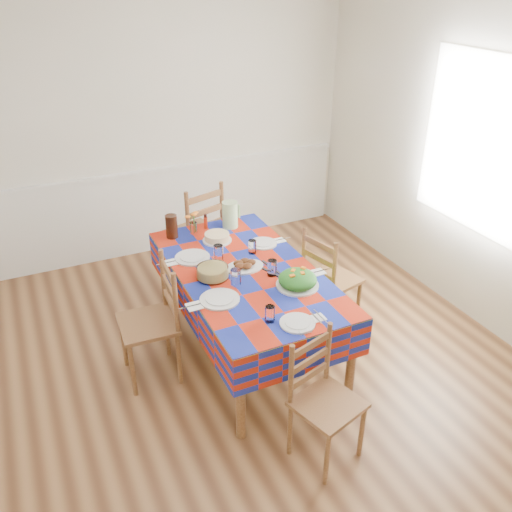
{
  "coord_description": "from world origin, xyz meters",
  "views": [
    {
      "loc": [
        -1.17,
        -2.77,
        2.79
      ],
      "look_at": [
        0.26,
        0.29,
        0.95
      ],
      "focal_mm": 38.0,
      "sensor_mm": 36.0,
      "label": 1
    }
  ],
  "objects_px": {
    "green_pitcher": "(230,215)",
    "chair_near": "(323,401)",
    "meat_platter": "(244,265)",
    "chair_right": "(328,280)",
    "tea_pitcher": "(172,226)",
    "chair_far": "(197,234)",
    "chair_left": "(154,322)",
    "dining_table": "(246,279)"
  },
  "relations": [
    {
      "from": "chair_near",
      "to": "chair_far",
      "type": "relative_size",
      "value": 0.84
    },
    {
      "from": "meat_platter",
      "to": "chair_far",
      "type": "xyz_separation_m",
      "value": [
        0.01,
        1.14,
        -0.25
      ]
    },
    {
      "from": "chair_left",
      "to": "chair_right",
      "type": "relative_size",
      "value": 1.04
    },
    {
      "from": "chair_near",
      "to": "chair_left",
      "type": "xyz_separation_m",
      "value": [
        -0.73,
        1.18,
        0.05
      ]
    },
    {
      "from": "meat_platter",
      "to": "chair_near",
      "type": "distance_m",
      "value": 1.26
    },
    {
      "from": "tea_pitcher",
      "to": "meat_platter",
      "type": "bearing_deg",
      "value": -65.25
    },
    {
      "from": "tea_pitcher",
      "to": "green_pitcher",
      "type": "bearing_deg",
      "value": -2.05
    },
    {
      "from": "chair_near",
      "to": "chair_right",
      "type": "xyz_separation_m",
      "value": [
        0.76,
        1.17,
        0.03
      ]
    },
    {
      "from": "dining_table",
      "to": "tea_pitcher",
      "type": "distance_m",
      "value": 0.86
    },
    {
      "from": "tea_pitcher",
      "to": "chair_left",
      "type": "bearing_deg",
      "value": -117.51
    },
    {
      "from": "green_pitcher",
      "to": "chair_near",
      "type": "height_order",
      "value": "green_pitcher"
    },
    {
      "from": "dining_table",
      "to": "chair_near",
      "type": "bearing_deg",
      "value": -90.56
    },
    {
      "from": "chair_right",
      "to": "meat_platter",
      "type": "bearing_deg",
      "value": 72.18
    },
    {
      "from": "chair_near",
      "to": "meat_platter",
      "type": "bearing_deg",
      "value": 72.52
    },
    {
      "from": "tea_pitcher",
      "to": "chair_near",
      "type": "height_order",
      "value": "tea_pitcher"
    },
    {
      "from": "chair_near",
      "to": "chair_right",
      "type": "height_order",
      "value": "chair_right"
    },
    {
      "from": "green_pitcher",
      "to": "chair_near",
      "type": "xyz_separation_m",
      "value": [
        -0.2,
        -1.94,
        -0.42
      ]
    },
    {
      "from": "chair_near",
      "to": "chair_far",
      "type": "bearing_deg",
      "value": 72.59
    },
    {
      "from": "dining_table",
      "to": "tea_pitcher",
      "type": "bearing_deg",
      "value": 113.56
    },
    {
      "from": "chair_far",
      "to": "chair_left",
      "type": "height_order",
      "value": "chair_far"
    },
    {
      "from": "tea_pitcher",
      "to": "chair_far",
      "type": "xyz_separation_m",
      "value": [
        0.35,
        0.4,
        -0.32
      ]
    },
    {
      "from": "tea_pitcher",
      "to": "chair_left",
      "type": "distance_m",
      "value": 0.95
    },
    {
      "from": "chair_left",
      "to": "chair_right",
      "type": "distance_m",
      "value": 1.49
    },
    {
      "from": "tea_pitcher",
      "to": "chair_left",
      "type": "relative_size",
      "value": 0.21
    },
    {
      "from": "dining_table",
      "to": "green_pitcher",
      "type": "relative_size",
      "value": 7.98
    },
    {
      "from": "chair_far",
      "to": "chair_right",
      "type": "distance_m",
      "value": 1.39
    },
    {
      "from": "dining_table",
      "to": "green_pitcher",
      "type": "height_order",
      "value": "green_pitcher"
    },
    {
      "from": "meat_platter",
      "to": "chair_near",
      "type": "xyz_separation_m",
      "value": [
        -0.01,
        -1.22,
        -0.33
      ]
    },
    {
      "from": "meat_platter",
      "to": "green_pitcher",
      "type": "distance_m",
      "value": 0.75
    },
    {
      "from": "green_pitcher",
      "to": "tea_pitcher",
      "type": "relative_size",
      "value": 1.17
    },
    {
      "from": "chair_near",
      "to": "dining_table",
      "type": "bearing_deg",
      "value": 72.64
    },
    {
      "from": "meat_platter",
      "to": "chair_near",
      "type": "height_order",
      "value": "chair_near"
    },
    {
      "from": "green_pitcher",
      "to": "chair_near",
      "type": "relative_size",
      "value": 0.27
    },
    {
      "from": "chair_near",
      "to": "green_pitcher",
      "type": "bearing_deg",
      "value": 67.34
    },
    {
      "from": "meat_platter",
      "to": "green_pitcher",
      "type": "relative_size",
      "value": 1.29
    },
    {
      "from": "chair_far",
      "to": "chair_right",
      "type": "relative_size",
      "value": 1.12
    },
    {
      "from": "tea_pitcher",
      "to": "chair_right",
      "type": "distance_m",
      "value": 1.39
    },
    {
      "from": "dining_table",
      "to": "chair_left",
      "type": "distance_m",
      "value": 0.76
    },
    {
      "from": "meat_platter",
      "to": "chair_right",
      "type": "bearing_deg",
      "value": -3.53
    },
    {
      "from": "meat_platter",
      "to": "green_pitcher",
      "type": "xyz_separation_m",
      "value": [
        0.18,
        0.72,
        0.09
      ]
    },
    {
      "from": "green_pitcher",
      "to": "chair_left",
      "type": "relative_size",
      "value": 0.25
    },
    {
      "from": "chair_left",
      "to": "meat_platter",
      "type": "bearing_deg",
      "value": 95.78
    }
  ]
}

